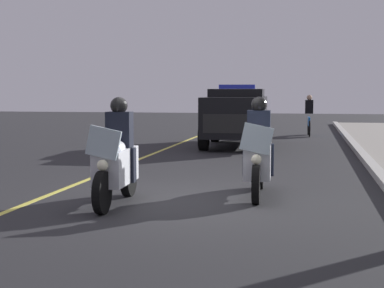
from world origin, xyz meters
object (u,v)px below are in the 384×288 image
at_px(police_suv, 237,114).
at_px(cyclist_background, 309,115).
at_px(police_motorcycle_lead_left, 116,161).
at_px(police_motorcycle_lead_right, 258,156).

relative_size(police_suv, cyclist_background, 2.83).
distance_m(police_motorcycle_lead_left, police_suv, 10.40).
xyz_separation_m(police_suv, cyclist_background, (-5.00, 2.38, -0.22)).
distance_m(police_motorcycle_lead_left, police_motorcycle_lead_right, 2.47).
xyz_separation_m(police_motorcycle_lead_left, police_motorcycle_lead_right, (-1.19, 2.16, 0.00)).
relative_size(police_motorcycle_lead_left, police_suv, 0.43).
relative_size(police_motorcycle_lead_right, cyclist_background, 1.22).
xyz_separation_m(police_motorcycle_lead_right, cyclist_background, (-14.17, 0.87, 0.14)).
distance_m(police_motorcycle_lead_left, cyclist_background, 15.66).
bearing_deg(police_suv, police_motorcycle_lead_right, 9.35).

